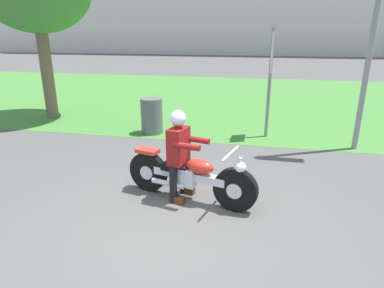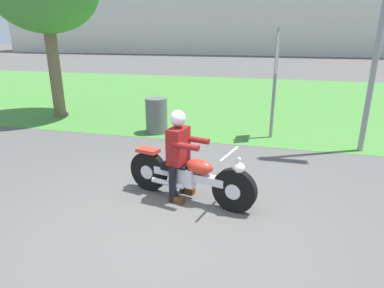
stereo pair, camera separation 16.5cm
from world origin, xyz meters
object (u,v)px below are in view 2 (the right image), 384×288
motorcycle_lead (189,176)px  sign_banner (276,67)px  rider_lead (179,148)px  trash_can (157,116)px

motorcycle_lead → sign_banner: size_ratio=0.81×
motorcycle_lead → rider_lead: rider_lead is taller
motorcycle_lead → trash_can: 3.77m
trash_can → motorcycle_lead: bearing=-62.3°
trash_can → sign_banner: sign_banner is taller
trash_can → rider_lead: bearing=-64.3°
motorcycle_lead → sign_banner: (1.14, 3.65, 1.32)m
motorcycle_lead → trash_can: trash_can is taller
motorcycle_lead → sign_banner: 4.05m
rider_lead → motorcycle_lead: bearing=-0.8°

